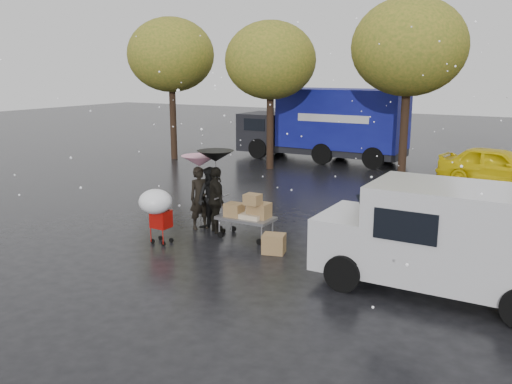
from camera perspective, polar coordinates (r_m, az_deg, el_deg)
The scene contains 14 objects.
ground at distance 14.65m, azimuth -5.25°, elevation -4.80°, with size 90.00×90.00×0.00m, color black.
person_pink at distance 15.26m, azimuth -5.89°, elevation -0.64°, with size 0.65×0.42×1.77m, color black.
person_middle at distance 14.98m, azimuth -4.74°, elevation -0.80°, with size 0.88×0.68×1.81m, color black.
person_black at distance 14.87m, azimuth -4.21°, elevation -0.84°, with size 1.08×0.45×1.84m, color black.
umbrella_pink at distance 15.05m, azimuth -5.98°, elevation 3.26°, with size 1.01×1.01×2.09m.
umbrella_black at distance 14.63m, azimuth -4.28°, elevation 3.78°, with size 1.01×1.01×2.28m.
vendor_cart at distance 14.31m, azimuth -0.82°, elevation -2.14°, with size 1.52×0.80×1.27m.
shopping_cart at distance 13.95m, azimuth -10.45°, elevation -1.31°, with size 0.84×0.84×1.46m.
white_van at distance 11.42m, azimuth 19.60°, elevation -4.52°, with size 4.91×2.18×2.20m.
blue_truck at distance 26.95m, azimuth 7.37°, elevation 7.03°, with size 8.30×2.60×3.50m.
box_ground_near at distance 13.33m, azimuth 1.89°, elevation -5.45°, with size 0.54×0.43×0.48m, color brown.
box_ground_far at distance 14.54m, azimuth 7.18°, elevation -4.25°, with size 0.46×0.36×0.36m, color brown.
yellow_taxi at distance 22.94m, azimuth 24.09°, elevation 2.48°, with size 1.77×4.39×1.50m, color yellow.
tree_row at distance 23.03m, azimuth 8.40°, elevation 14.18°, with size 21.60×4.40×7.12m.
Camera 1 is at (8.11, -11.37, 4.41)m, focal length 38.00 mm.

